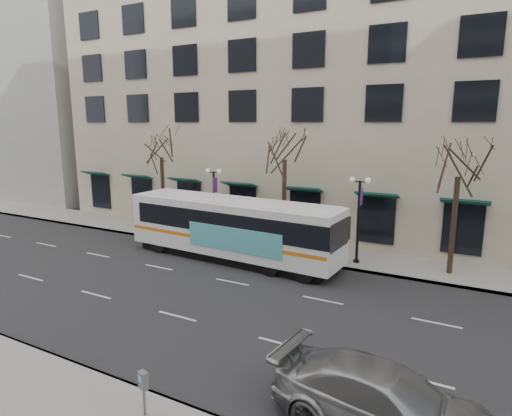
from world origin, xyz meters
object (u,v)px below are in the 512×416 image
Objects in this scene: tree_far_right at (460,158)px; silver_car at (385,402)px; lamp_post_left at (214,201)px; lamp_post_right at (359,216)px; tree_far_left at (161,144)px; tree_far_mid at (285,145)px; pay_station at (143,384)px; city_bus at (233,227)px.

tree_far_right reaches higher than silver_car.
lamp_post_left and lamp_post_right have the same top height.
tree_far_left is 24.68m from silver_car.
tree_far_mid is 1.36× the size of silver_car.
lamp_post_right is at bearing -2.29° from tree_far_left.
tree_far_left is 1.60× the size of lamp_post_right.
pay_station is at bearing -51.47° from tree_far_left.
lamp_post_left is 10.00m from lamp_post_right.
tree_far_left is at bearing 59.86° from silver_car.
tree_far_mid is 6.40× the size of pay_station.
lamp_post_left is (-14.99, -0.60, -3.48)m from tree_far_right.
tree_far_right is 1.55× the size of lamp_post_left.
lamp_post_left reaches higher than silver_car.
silver_car reaches higher than pay_station.
tree_far_left reaches higher than silver_car.
tree_far_right is (20.00, 0.00, -0.28)m from tree_far_left.
pay_station is at bearing -111.61° from tree_far_right.
city_bus is at bearing -165.06° from tree_far_right.
silver_car is at bearing -71.96° from lamp_post_right.
lamp_post_left is at bearing -6.83° from tree_far_left.
tree_far_left reaches higher than lamp_post_left.
city_bus is (-1.93, -3.18, -4.86)m from tree_far_mid.
tree_far_mid is 0.61× the size of city_bus.
pay_station is (-6.64, -16.77, -5.31)m from tree_far_right.
lamp_post_left is 19.84m from silver_car.
tree_far_right reaches higher than lamp_post_right.
lamp_post_right is 16.36m from pay_station.
tree_far_left is 22.16m from pay_station.
tree_far_mid is at bearing 6.85° from lamp_post_left.
tree_far_mid reaches higher than lamp_post_left.
silver_car is at bearing -36.01° from tree_far_left.
city_bus reaches higher than pay_station.
lamp_post_left is 4.11m from city_bus.
tree_far_right is 1.55× the size of lamp_post_right.
pay_station is (-6.05, -2.67, 0.21)m from silver_car.
tree_far_right is 18.80m from pay_station.
lamp_post_right is 7.46m from city_bus.
tree_far_right is at bearing 0.00° from tree_far_left.
lamp_post_left reaches higher than pay_station.
lamp_post_right is (5.01, -0.60, -3.96)m from tree_far_mid.
lamp_post_right reaches higher than silver_car.
tree_far_left reaches higher than city_bus.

